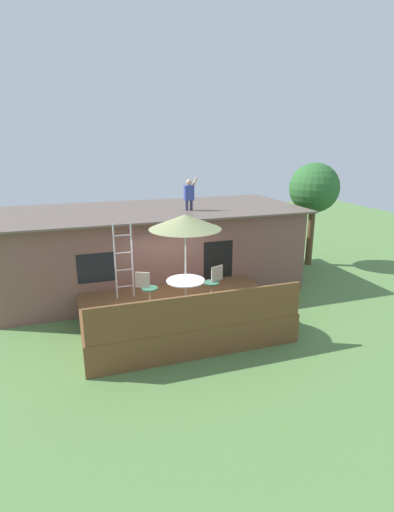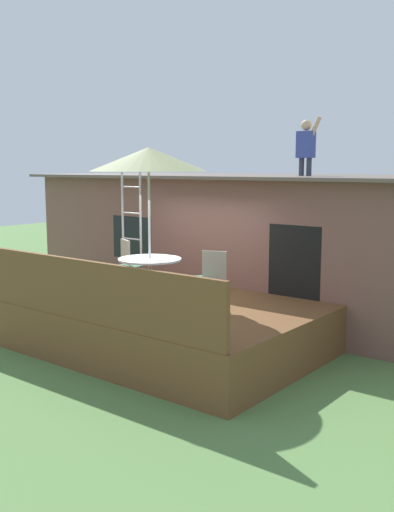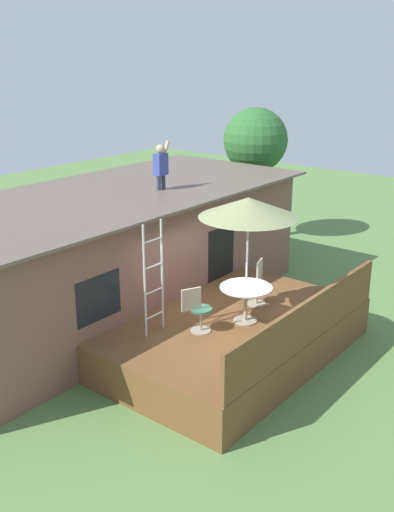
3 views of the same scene
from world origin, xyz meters
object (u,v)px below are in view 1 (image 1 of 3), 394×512
(patio_table, at_px, (186,286))
(step_ladder, at_px, (124,261))
(patio_umbrella, at_px, (185,222))
(patio_chair_right, at_px, (213,282))
(backyard_tree, at_px, (314,189))
(person_figure, at_px, (189,192))
(patio_chair_left, at_px, (147,288))

(patio_table, relative_size, step_ladder, 0.47)
(patio_umbrella, height_order, patio_chair_right, patio_umbrella)
(patio_table, height_order, backyard_tree, backyard_tree)
(patio_umbrella, xyz_separation_m, step_ladder, (-1.48, 1.09, -1.25))
(person_figure, bearing_deg, patio_chair_right, -93.68)
(patio_chair_right, bearing_deg, patio_chair_left, -23.26)
(person_figure, distance_m, patio_chair_right, 3.62)
(step_ladder, relative_size, patio_chair_right, 2.39)
(patio_table, relative_size, patio_chair_right, 1.13)
(patio_table, bearing_deg, patio_chair_left, 154.59)
(patio_table, height_order, patio_umbrella, patio_umbrella)
(step_ladder, relative_size, person_figure, 1.98)
(patio_umbrella, relative_size, backyard_tree, 0.59)
(patio_umbrella, distance_m, patio_chair_left, 2.17)
(patio_table, xyz_separation_m, patio_chair_right, (0.93, 0.32, -0.13))
(person_figure, height_order, patio_chair_right, person_figure)
(patio_umbrella, height_order, backyard_tree, backyard_tree)
(person_figure, height_order, patio_chair_left, person_figure)
(patio_umbrella, distance_m, patio_chair_right, 2.13)
(patio_chair_left, xyz_separation_m, backyard_tree, (7.80, 3.86, 1.98))
(patio_chair_right, xyz_separation_m, backyard_tree, (5.91, 3.99, 1.98))
(patio_table, xyz_separation_m, backyard_tree, (6.84, 4.32, 1.85))
(patio_umbrella, distance_m, step_ladder, 2.23)
(patio_umbrella, height_order, patio_chair_left, patio_umbrella)
(person_figure, relative_size, backyard_tree, 0.26)
(patio_chair_left, xyz_separation_m, patio_chair_right, (1.90, -0.13, 0.00))
(step_ladder, xyz_separation_m, patio_chair_left, (0.52, -0.63, -0.64))
(patio_umbrella, xyz_separation_m, patio_chair_left, (-0.97, 0.46, -1.89))
(backyard_tree, bearing_deg, person_figure, -168.81)
(patio_umbrella, bearing_deg, backyard_tree, 32.27)
(step_ladder, relative_size, backyard_tree, 0.51)
(step_ladder, height_order, person_figure, person_figure)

